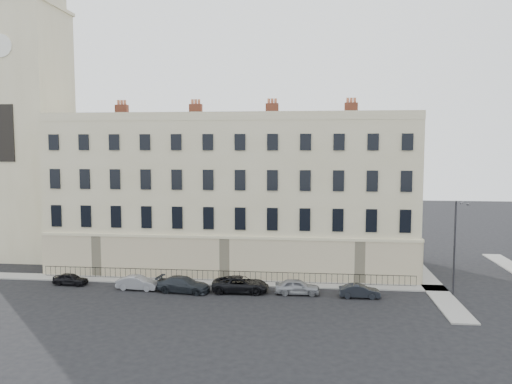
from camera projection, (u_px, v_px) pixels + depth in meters
ground at (285, 302)px, 40.58m from camera, size 160.00×160.00×0.00m
terrace at (234, 195)px, 52.38m from camera, size 36.22×12.22×17.00m
church_tower at (25, 92)px, 55.91m from camera, size 8.00×8.13×44.00m
pavement_terrace at (181, 281)px, 46.58m from camera, size 48.00×2.00×0.12m
pavement_east_return at (427, 279)px, 47.12m from camera, size 2.00×24.00×0.12m
railings at (224, 276)px, 46.51m from camera, size 35.00×0.04×0.96m
car_a at (71, 279)px, 45.47m from camera, size 3.27×1.54×1.08m
car_b at (138, 283)px, 43.96m from camera, size 3.76×1.50×1.21m
car_c at (184, 284)px, 43.18m from camera, size 4.83×2.39×1.35m
car_d at (241, 284)px, 43.18m from camera, size 4.98×2.42×1.37m
car_e at (297, 287)px, 42.56m from camera, size 3.87×1.63×1.31m
car_f at (359, 291)px, 41.62m from camera, size 3.41×1.22×1.12m
streetlamp at (455, 244)px, 41.72m from camera, size 0.83×1.65×8.09m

